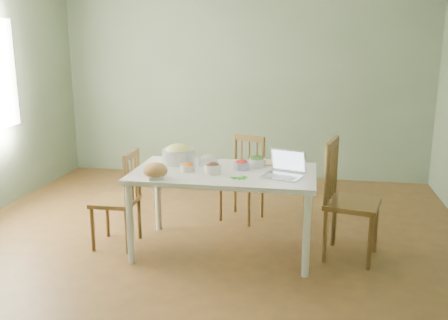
% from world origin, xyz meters
% --- Properties ---
extents(floor, '(5.00, 5.00, 0.00)m').
position_xyz_m(floor, '(0.00, 0.00, 0.00)').
color(floor, '#49331D').
rests_on(floor, ground).
extents(wall_back, '(5.00, 0.00, 2.70)m').
position_xyz_m(wall_back, '(0.00, 2.50, 1.35)').
color(wall_back, gray).
rests_on(wall_back, ground).
extents(wall_front, '(5.00, 0.00, 2.70)m').
position_xyz_m(wall_front, '(0.00, -2.50, 1.35)').
color(wall_front, gray).
rests_on(wall_front, ground).
extents(dining_table, '(1.59, 0.90, 0.75)m').
position_xyz_m(dining_table, '(0.20, -0.08, 0.37)').
color(dining_table, white).
rests_on(dining_table, floor).
extents(chair_far, '(0.49, 0.48, 0.88)m').
position_xyz_m(chair_far, '(0.24, 0.76, 0.44)').
color(chair_far, brown).
rests_on(chair_far, floor).
extents(chair_left, '(0.38, 0.40, 0.90)m').
position_xyz_m(chair_left, '(-0.81, -0.12, 0.45)').
color(chair_left, brown).
rests_on(chair_left, floor).
extents(chair_right, '(0.53, 0.55, 1.04)m').
position_xyz_m(chair_right, '(1.31, -0.02, 0.52)').
color(chair_right, brown).
rests_on(chair_right, floor).
extents(bread_boule, '(0.24, 0.24, 0.13)m').
position_xyz_m(bread_boule, '(-0.32, -0.40, 0.81)').
color(bread_boule, tan).
rests_on(bread_boule, dining_table).
extents(butter_stick, '(0.12, 0.08, 0.03)m').
position_xyz_m(butter_stick, '(-0.30, -0.45, 0.76)').
color(butter_stick, silver).
rests_on(butter_stick, dining_table).
extents(bowl_squash, '(0.32, 0.32, 0.18)m').
position_xyz_m(bowl_squash, '(-0.27, 0.14, 0.84)').
color(bowl_squash, '#DACC6D').
rests_on(bowl_squash, dining_table).
extents(bowl_carrot, '(0.16, 0.16, 0.08)m').
position_xyz_m(bowl_carrot, '(-0.12, -0.14, 0.79)').
color(bowl_carrot, orange).
rests_on(bowl_carrot, dining_table).
extents(bowl_onion, '(0.23, 0.23, 0.09)m').
position_xyz_m(bowl_onion, '(0.02, 0.10, 0.79)').
color(bowl_onion, white).
rests_on(bowl_onion, dining_table).
extents(bowl_mushroom, '(0.18, 0.18, 0.10)m').
position_xyz_m(bowl_mushroom, '(0.11, -0.17, 0.80)').
color(bowl_mushroom, '#452114').
rests_on(bowl_mushroom, dining_table).
extents(bowl_redpep, '(0.16, 0.16, 0.08)m').
position_xyz_m(bowl_redpep, '(0.34, 0.01, 0.79)').
color(bowl_redpep, red).
rests_on(bowl_redpep, dining_table).
extents(bowl_broccoli, '(0.20, 0.20, 0.10)m').
position_xyz_m(bowl_broccoli, '(0.46, 0.14, 0.80)').
color(bowl_broccoli, '#1B4715').
rests_on(bowl_broccoli, dining_table).
extents(flatbread, '(0.25, 0.25, 0.02)m').
position_xyz_m(flatbread, '(0.54, 0.26, 0.76)').
color(flatbread, '#CDBD8E').
rests_on(flatbread, dining_table).
extents(basil_bunch, '(0.17, 0.17, 0.02)m').
position_xyz_m(basil_bunch, '(0.35, -0.27, 0.76)').
color(basil_bunch, '#154D19').
rests_on(basil_bunch, dining_table).
extents(laptop, '(0.39, 0.36, 0.21)m').
position_xyz_m(laptop, '(0.71, -0.18, 0.85)').
color(laptop, silver).
rests_on(laptop, dining_table).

